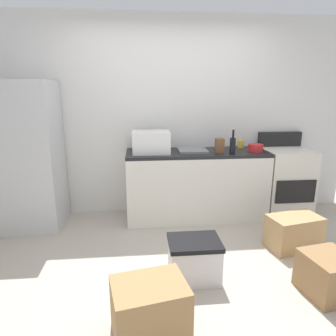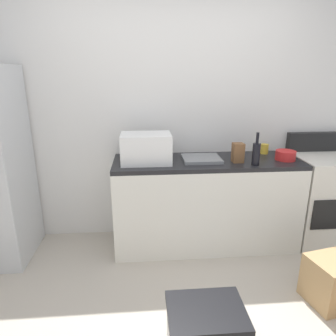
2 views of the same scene
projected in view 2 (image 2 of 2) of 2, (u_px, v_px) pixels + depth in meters
name	position (u px, v px, depth m)	size (l,w,h in m)	color
wall_back	(173.00, 114.00, 3.11)	(5.00, 0.10, 2.60)	silver
kitchen_counter	(205.00, 203.00, 3.06)	(1.80, 0.60, 0.90)	silver
stove_oven	(321.00, 197.00, 3.15)	(0.60, 0.61, 1.10)	silver
microwave	(146.00, 148.00, 2.81)	(0.46, 0.34, 0.27)	white
sink_basin	(201.00, 159.00, 2.90)	(0.36, 0.32, 0.03)	slate
wine_bottle	(256.00, 153.00, 2.73)	(0.07, 0.07, 0.30)	black
coffee_mug	(264.00, 149.00, 3.14)	(0.08, 0.08, 0.10)	gold
knife_block	(238.00, 153.00, 2.82)	(0.10, 0.10, 0.18)	brown
mixing_bowl	(286.00, 155.00, 2.91)	(0.19, 0.19, 0.09)	red
storage_bin	(205.00, 335.00, 1.82)	(0.46, 0.36, 0.38)	silver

